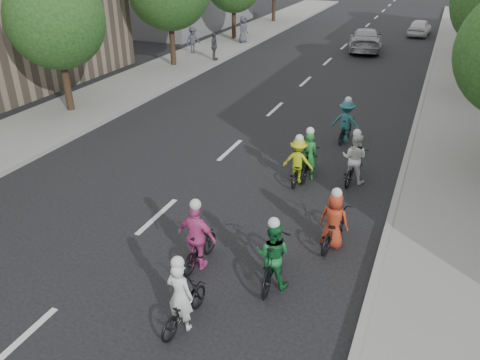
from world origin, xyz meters
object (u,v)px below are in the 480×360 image
Objects in this scene: cyclist_6 at (354,163)px; spectator_1 at (214,47)px; follow_car_lead at (365,39)px; follow_car_trail at (420,27)px; spectator_2 at (243,29)px; cyclist_1 at (273,258)px; spectator_0 at (193,40)px; cyclist_4 at (334,225)px; cyclist_0 at (182,303)px; cyclist_7 at (346,124)px; cyclist_5 at (309,160)px; cyclist_2 at (298,165)px; cyclist_3 at (198,242)px.

cyclist_6 is 16.84m from spectator_1.
follow_car_lead is at bearing -76.64° from cyclist_6.
follow_car_lead is 1.38× the size of follow_car_trail.
follow_car_trail is 14.48m from spectator_2.
cyclist_1 is at bearing -147.59° from spectator_2.
spectator_2 reaches higher than follow_car_lead.
spectator_0 is (-13.17, -13.29, 0.37)m from follow_car_trail.
cyclist_6 is 21.74m from spectator_2.
cyclist_4 is 19.92m from spectator_1.
follow_car_trail is 1.99× the size of spectator_2.
cyclist_0 is 0.96× the size of cyclist_7.
cyclist_1 is at bearing 95.03° from cyclist_5.
cyclist_2 is at bearing -155.17° from spectator_1.
cyclist_0 is 0.94× the size of cyclist_6.
cyclist_2 is 0.97× the size of spectator_0.
cyclist_1 is 32.94m from follow_car_trail.
spectator_2 is (-11.75, 22.14, 0.51)m from cyclist_4.
cyclist_7 is (1.57, 8.97, 0.02)m from cyclist_3.
spectator_0 is at bearing -54.82° from cyclist_2.
cyclist_1 is 1.18× the size of cyclist_2.
cyclist_6 is 1.11× the size of spectator_1.
spectator_0 reaches higher than follow_car_trail.
cyclist_6 is at bearing -111.80° from spectator_0.
spectator_2 reaches higher than spectator_1.
spectator_2 is (-10.85, 24.14, 0.41)m from cyclist_1.
cyclist_1 is at bearing 97.35° from cyclist_7.
spectator_0 is 0.92× the size of spectator_2.
spectator_2 is at bearing -66.26° from cyclist_3.
cyclist_4 is 3.72m from cyclist_5.
cyclist_5 is at bearing -89.91° from cyclist_0.
spectator_1 is at bearing -58.00° from cyclist_2.
cyclist_3 is 1.08× the size of spectator_0.
follow_car_lead is (-0.57, 25.71, 0.06)m from cyclist_3.
cyclist_2 is 18.72m from spectator_0.
cyclist_3 is (-1.81, -0.12, 0.01)m from cyclist_1.
cyclist_0 is 34.91m from follow_car_trail.
cyclist_2 is at bearing 29.86° from cyclist_6.
spectator_2 is (-10.15, 18.79, 0.46)m from cyclist_5.
follow_car_lead is at bearing -34.85° from spectator_0.
cyclist_2 is at bearing 85.83° from cyclist_7.
cyclist_6 is at bearing -167.83° from cyclist_5.
follow_car_lead is 3.10× the size of spectator_1.
cyclist_1 is at bearing -122.73° from spectator_0.
cyclist_0 is 0.93× the size of cyclist_3.
spectator_2 is at bearing -49.41° from cyclist_7.
follow_car_lead is 7.94m from follow_car_trail.
cyclist_2 is 21.61m from spectator_2.
spectator_2 is (-9.93, 19.19, 0.48)m from cyclist_2.
cyclist_6 is at bearing 89.55° from follow_car_lead.
cyclist_6 reaches higher than cyclist_0.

